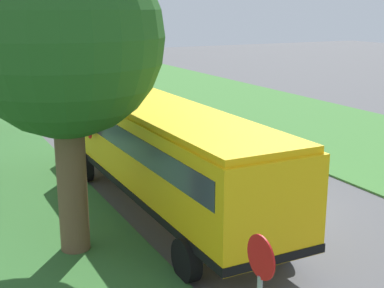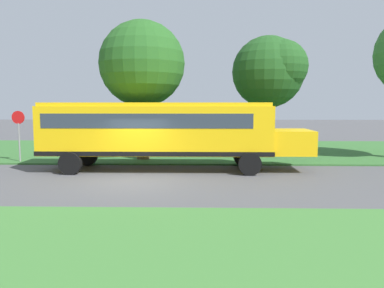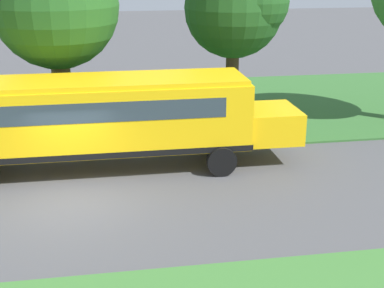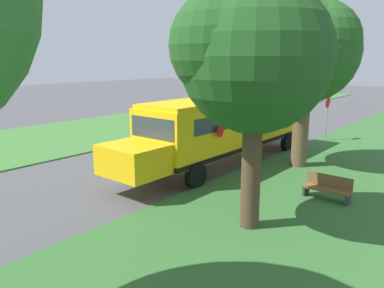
% 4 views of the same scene
% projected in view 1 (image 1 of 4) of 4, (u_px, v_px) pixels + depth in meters
% --- Properties ---
extents(ground_plane, '(120.00, 120.00, 0.00)m').
position_uv_depth(ground_plane, '(258.00, 207.00, 16.23)').
color(ground_plane, '#4C4C4F').
extents(school_bus, '(2.84, 12.42, 3.16)m').
position_uv_depth(school_bus, '(164.00, 149.00, 15.39)').
color(school_bus, yellow).
rests_on(school_bus, ground).
extents(car_white_nearest, '(2.02, 4.40, 1.56)m').
position_uv_depth(car_white_nearest, '(40.00, 98.00, 30.20)').
color(car_white_nearest, silver).
rests_on(car_white_nearest, ground).
extents(oak_tree_beside_bus, '(4.63, 4.61, 7.56)m').
position_uv_depth(oak_tree_beside_bus, '(55.00, 35.00, 11.94)').
color(oak_tree_beside_bus, brown).
rests_on(oak_tree_beside_bus, ground).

